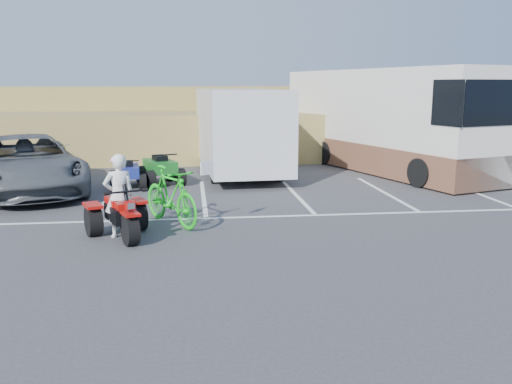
{
  "coord_description": "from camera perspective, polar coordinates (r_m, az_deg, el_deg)",
  "views": [
    {
      "loc": [
        -0.33,
        -10.34,
        3.16
      ],
      "look_at": [
        0.98,
        0.5,
        1.0
      ],
      "focal_mm": 38.0,
      "sensor_mm": 36.0,
      "label": 1
    }
  ],
  "objects": [
    {
      "name": "rider",
      "position": [
        11.7,
        -14.22,
        -0.38
      ],
      "size": [
        0.76,
        0.63,
        1.77
      ],
      "primitive_type": "imported",
      "rotation": [
        0.0,
        0.0,
        3.53
      ],
      "color": "white",
      "rests_on": "ground"
    },
    {
      "name": "quad_atv_green",
      "position": [
        17.83,
        -9.99,
        0.8
      ],
      "size": [
        1.7,
        1.94,
        1.06
      ],
      "primitive_type": null,
      "rotation": [
        0.0,
        0.0,
        0.35
      ],
      "color": "#16631E",
      "rests_on": "ground"
    },
    {
      "name": "red_trike_atv",
      "position": [
        11.76,
        -13.83,
        -4.73
      ],
      "size": [
        1.84,
        2.07,
        1.11
      ],
      "primitive_type": null,
      "rotation": [
        0.0,
        0.0,
        0.39
      ],
      "color": "#AD0E09",
      "rests_on": "ground"
    },
    {
      "name": "rv_motorhome",
      "position": [
        21.12,
        13.2,
        6.65
      ],
      "size": [
        5.58,
        10.53,
        3.68
      ],
      "rotation": [
        0.0,
        0.0,
        0.31
      ],
      "color": "silver",
      "rests_on": "ground"
    },
    {
      "name": "green_dirt_bike",
      "position": [
        12.54,
        -8.98,
        -0.41
      ],
      "size": [
        1.71,
        2.23,
        1.34
      ],
      "primitive_type": "imported",
      "rotation": [
        0.0,
        0.0,
        0.56
      ],
      "color": "#14BF19",
      "rests_on": "ground"
    },
    {
      "name": "grass_embankment",
      "position": [
        25.89,
        -6.2,
        7.27
      ],
      "size": [
        40.0,
        8.5,
        3.1
      ],
      "color": "olive",
      "rests_on": "ground"
    },
    {
      "name": "cargo_trailer",
      "position": [
        19.34,
        -1.69,
        6.64
      ],
      "size": [
        2.95,
        6.6,
        3.01
      ],
      "rotation": [
        0.0,
        0.0,
        0.06
      ],
      "color": "silver",
      "rests_on": "ground"
    },
    {
      "name": "ground",
      "position": [
        10.82,
        -4.88,
        -5.84
      ],
      "size": [
        100.0,
        100.0,
        0.0
      ],
      "primitive_type": "plane",
      "color": "#39393C",
      "rests_on": "ground"
    },
    {
      "name": "parking_stripes",
      "position": [
        14.8,
        -2.11,
        -1.14
      ],
      "size": [
        28.0,
        5.16,
        0.01
      ],
      "color": "white",
      "rests_on": "ground"
    },
    {
      "name": "grey_pickup",
      "position": [
        17.53,
        -22.91,
        2.73
      ],
      "size": [
        4.85,
        6.74,
        1.7
      ],
      "primitive_type": "imported",
      "rotation": [
        0.0,
        0.0,
        0.37
      ],
      "color": "#4E5357",
      "rests_on": "ground"
    },
    {
      "name": "quad_atv_blue",
      "position": [
        17.45,
        -13.27,
        0.44
      ],
      "size": [
        1.24,
        1.56,
        0.95
      ],
      "primitive_type": null,
      "rotation": [
        0.0,
        0.0,
        0.12
      ],
      "color": "navy",
      "rests_on": "ground"
    }
  ]
}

